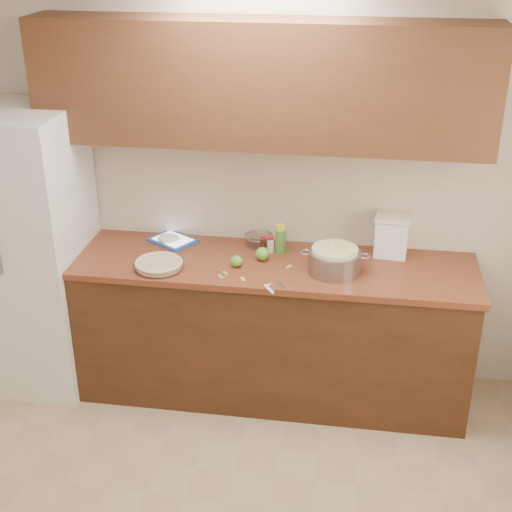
# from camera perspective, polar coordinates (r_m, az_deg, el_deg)

# --- Properties ---
(room_shell) EXTENTS (3.60, 3.60, 3.60)m
(room_shell) POSITION_cam_1_polar(r_m,az_deg,el_deg) (2.83, -4.52, -6.53)
(room_shell) COLOR tan
(room_shell) RESTS_ON ground
(counter_run) EXTENTS (2.64, 0.68, 0.92)m
(counter_run) POSITION_cam_1_polar(r_m,az_deg,el_deg) (4.50, 0.02, -5.68)
(counter_run) COLOR #4B2615
(counter_run) RESTS_ON ground
(upper_cabinets) EXTENTS (2.60, 0.34, 0.70)m
(upper_cabinets) POSITION_cam_1_polar(r_m,az_deg,el_deg) (4.09, 0.36, 13.61)
(upper_cabinets) COLOR #562F1A
(upper_cabinets) RESTS_ON room_shell
(fridge) EXTENTS (0.70, 0.70, 1.80)m
(fridge) POSITION_cam_1_polar(r_m,az_deg,el_deg) (4.68, -17.76, 0.36)
(fridge) COLOR white
(fridge) RESTS_ON ground
(pie) EXTENTS (0.29, 0.29, 0.05)m
(pie) POSITION_cam_1_polar(r_m,az_deg,el_deg) (4.23, -7.78, -0.68)
(pie) COLOR silver
(pie) RESTS_ON counter_run
(colander) EXTENTS (0.41, 0.31, 0.15)m
(colander) POSITION_cam_1_polar(r_m,az_deg,el_deg) (4.15, 6.30, -0.36)
(colander) COLOR gray
(colander) RESTS_ON counter_run
(flour_canister) EXTENTS (0.23, 0.23, 0.26)m
(flour_canister) POSITION_cam_1_polar(r_m,az_deg,el_deg) (4.41, 10.81, 1.73)
(flour_canister) COLOR white
(flour_canister) RESTS_ON counter_run
(tablet) EXTENTS (0.34, 0.32, 0.02)m
(tablet) POSITION_cam_1_polar(r_m,az_deg,el_deg) (4.57, -6.68, 1.25)
(tablet) COLOR #224DA3
(tablet) RESTS_ON counter_run
(paring_knife) EXTENTS (0.13, 0.17, 0.02)m
(paring_knife) POSITION_cam_1_polar(r_m,az_deg,el_deg) (3.96, 1.19, -2.61)
(paring_knife) COLOR gray
(paring_knife) RESTS_ON counter_run
(lemon_bottle) EXTENTS (0.07, 0.07, 0.18)m
(lemon_bottle) POSITION_cam_1_polar(r_m,az_deg,el_deg) (4.36, 1.98, 1.36)
(lemon_bottle) COLOR #4C8C38
(lemon_bottle) RESTS_ON counter_run
(cinnamon_shaker) EXTENTS (0.04, 0.04, 0.11)m
(cinnamon_shaker) POSITION_cam_1_polar(r_m,az_deg,el_deg) (4.38, 1.18, 0.90)
(cinnamon_shaker) COLOR beige
(cinnamon_shaker) RESTS_ON counter_run
(vanilla_bottle) EXTENTS (0.04, 0.04, 0.10)m
(vanilla_bottle) POSITION_cam_1_polar(r_m,az_deg,el_deg) (4.39, 0.58, 0.94)
(vanilla_bottle) COLOR black
(vanilla_bottle) RESTS_ON counter_run
(mixing_bowl) EXTENTS (0.18, 0.18, 0.07)m
(mixing_bowl) POSITION_cam_1_polar(r_m,az_deg,el_deg) (4.49, 0.23, 1.37)
(mixing_bowl) COLOR silver
(mixing_bowl) RESTS_ON counter_run
(paper_towel) EXTENTS (0.16, 0.14, 0.06)m
(paper_towel) POSITION_cam_1_polar(r_m,az_deg,el_deg) (4.55, -7.02, 1.38)
(paper_towel) COLOR white
(paper_towel) RESTS_ON counter_run
(apple_left) EXTENTS (0.07, 0.07, 0.08)m
(apple_left) POSITION_cam_1_polar(r_m,az_deg,el_deg) (4.21, -1.58, -0.40)
(apple_left) COLOR #5FA228
(apple_left) RESTS_ON counter_run
(apple_center) EXTENTS (0.08, 0.08, 0.10)m
(apple_center) POSITION_cam_1_polar(r_m,az_deg,el_deg) (4.28, 0.53, 0.18)
(apple_center) COLOR #5FA228
(apple_center) RESTS_ON counter_run
(peel_a) EXTENTS (0.03, 0.03, 0.00)m
(peel_a) POSITION_cam_1_polar(r_m,az_deg,el_deg) (4.09, -2.72, -1.74)
(peel_a) COLOR #A0C961
(peel_a) RESTS_ON counter_run
(peel_b) EXTENTS (0.04, 0.04, 0.00)m
(peel_b) POSITION_cam_1_polar(r_m,az_deg,el_deg) (4.11, -2.84, -1.62)
(peel_b) COLOR #A0C961
(peel_b) RESTS_ON counter_run
(peel_c) EXTENTS (0.04, 0.04, 0.00)m
(peel_c) POSITION_cam_1_polar(r_m,az_deg,el_deg) (4.01, 0.96, -2.33)
(peel_c) COLOR #A0C961
(peel_c) RESTS_ON counter_run
(peel_d) EXTENTS (0.04, 0.04, 0.00)m
(peel_d) POSITION_cam_1_polar(r_m,az_deg,el_deg) (4.15, -2.48, -1.35)
(peel_d) COLOR #A0C961
(peel_d) RESTS_ON counter_run
(peel_e) EXTENTS (0.04, 0.05, 0.00)m
(peel_e) POSITION_cam_1_polar(r_m,az_deg,el_deg) (4.22, 2.65, -0.85)
(peel_e) COLOR #A0C961
(peel_e) RESTS_ON counter_run
(peel_f) EXTENTS (0.04, 0.05, 0.00)m
(peel_f) POSITION_cam_1_polar(r_m,az_deg,el_deg) (4.08, -1.07, -1.84)
(peel_f) COLOR #A0C961
(peel_f) RESTS_ON counter_run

